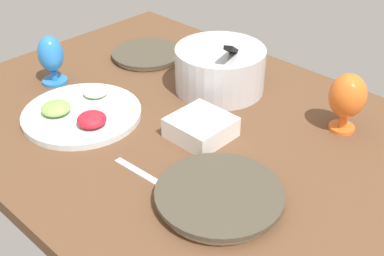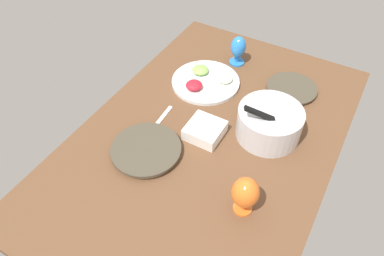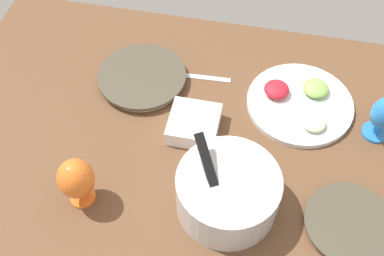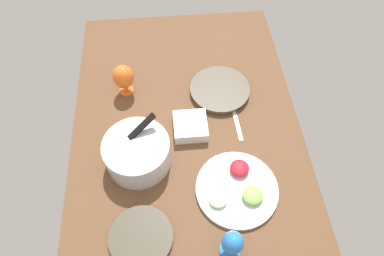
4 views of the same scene
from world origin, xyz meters
TOP-DOWN VIEW (x-y plane):
  - ground_plane at (0.00, 0.00)cm, footprint 160.00×104.00cm
  - dinner_plate_left at (-46.93, 21.18)cm, footprint 24.37×24.37cm
  - dinner_plate_right at (20.78, -17.82)cm, footprint 29.09×29.09cm
  - mixing_bowl at (-13.79, 21.61)cm, footprint 27.40×27.40cm
  - fruit_platter at (-30.91, -18.02)cm, footprint 33.65×33.65cm
  - hurricane_glass_orange at (25.38, 27.63)cm, footprint 9.87×9.87cm
  - hurricane_glass_blue at (-54.26, -11.52)cm, footprint 7.91×7.91cm
  - square_bowl_white at (-0.46, -1.60)cm, footprint 14.88×14.88cm
  - fork_by_right_plate at (1.06, -23.34)cm, footprint 18.07×2.71cm

SIDE VIEW (x-z plane):
  - ground_plane at x=0.00cm, z-range -4.00..0.00cm
  - fork_by_right_plate at x=1.06cm, z-range 0.00..0.60cm
  - dinner_plate_left at x=-46.93cm, z-range 0.04..2.14cm
  - fruit_platter at x=-30.91cm, z-range -1.24..4.15cm
  - dinner_plate_right at x=20.78cm, z-range 0.06..3.13cm
  - square_bowl_white at x=-0.46cm, z-range 0.32..5.94cm
  - mixing_bowl at x=-13.79cm, z-range -2.77..17.37cm
  - hurricane_glass_blue at x=-54.26cm, z-range 1.21..16.88cm
  - hurricane_glass_orange at x=25.38cm, z-range 1.71..18.38cm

